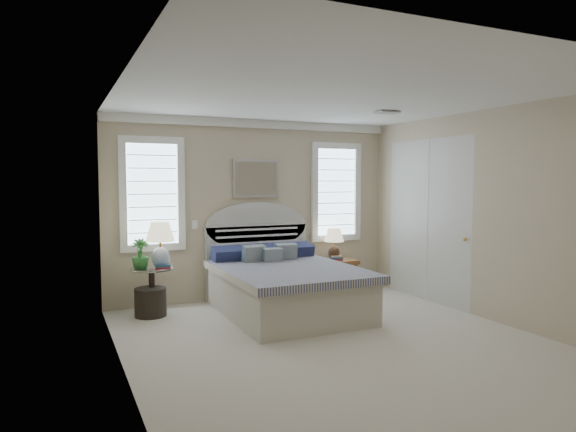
{
  "coord_description": "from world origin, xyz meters",
  "views": [
    {
      "loc": [
        -2.81,
        -4.83,
        1.79
      ],
      "look_at": [
        -0.14,
        1.0,
        1.34
      ],
      "focal_mm": 32.0,
      "sensor_mm": 36.0,
      "label": 1
    }
  ],
  "objects_px": {
    "nightstand_right": "(340,269)",
    "lamp_left": "(160,240)",
    "side_table_left": "(152,286)",
    "floor_pot": "(151,302)",
    "bed": "(283,284)",
    "lamp_right": "(334,240)"
  },
  "relations": [
    {
      "from": "nightstand_right",
      "to": "floor_pot",
      "type": "xyz_separation_m",
      "value": [
        -2.98,
        -0.16,
        -0.2
      ]
    },
    {
      "from": "nightstand_right",
      "to": "lamp_left",
      "type": "relative_size",
      "value": 0.86
    },
    {
      "from": "bed",
      "to": "lamp_left",
      "type": "height_order",
      "value": "bed"
    },
    {
      "from": "floor_pot",
      "to": "side_table_left",
      "type": "bearing_deg",
      "value": 62.41
    },
    {
      "from": "bed",
      "to": "floor_pot",
      "type": "bearing_deg",
      "value": 162.61
    },
    {
      "from": "side_table_left",
      "to": "floor_pot",
      "type": "height_order",
      "value": "side_table_left"
    },
    {
      "from": "bed",
      "to": "lamp_right",
      "type": "bearing_deg",
      "value": 31.58
    },
    {
      "from": "floor_pot",
      "to": "bed",
      "type": "bearing_deg",
      "value": -17.39
    },
    {
      "from": "floor_pot",
      "to": "nightstand_right",
      "type": "bearing_deg",
      "value": 3.16
    },
    {
      "from": "lamp_left",
      "to": "side_table_left",
      "type": "bearing_deg",
      "value": 164.14
    },
    {
      "from": "floor_pot",
      "to": "lamp_left",
      "type": "xyz_separation_m",
      "value": [
        0.15,
        0.03,
        0.82
      ]
    },
    {
      "from": "side_table_left",
      "to": "lamp_left",
      "type": "distance_m",
      "value": 0.63
    },
    {
      "from": "floor_pot",
      "to": "lamp_left",
      "type": "distance_m",
      "value": 0.83
    },
    {
      "from": "bed",
      "to": "nightstand_right",
      "type": "bearing_deg",
      "value": 28.03
    },
    {
      "from": "bed",
      "to": "lamp_right",
      "type": "xyz_separation_m",
      "value": [
        1.22,
        0.75,
        0.45
      ]
    },
    {
      "from": "bed",
      "to": "lamp_left",
      "type": "xyz_separation_m",
      "value": [
        -1.54,
        0.56,
        0.62
      ]
    },
    {
      "from": "floor_pot",
      "to": "lamp_right",
      "type": "bearing_deg",
      "value": 4.37
    },
    {
      "from": "floor_pot",
      "to": "lamp_right",
      "type": "relative_size",
      "value": 0.81
    },
    {
      "from": "bed",
      "to": "side_table_left",
      "type": "height_order",
      "value": "bed"
    },
    {
      "from": "nightstand_right",
      "to": "lamp_left",
      "type": "height_order",
      "value": "lamp_left"
    },
    {
      "from": "nightstand_right",
      "to": "floor_pot",
      "type": "distance_m",
      "value": 2.99
    },
    {
      "from": "nightstand_right",
      "to": "bed",
      "type": "bearing_deg",
      "value": -151.97
    }
  ]
}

